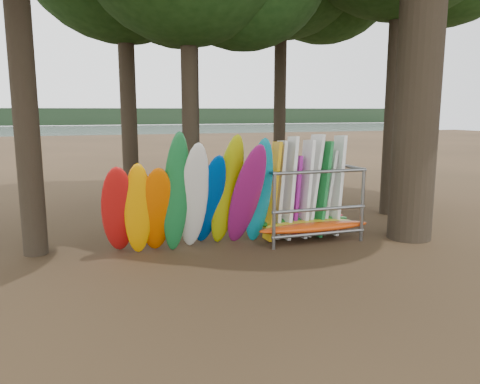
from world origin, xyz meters
name	(u,v)px	position (x,y,z in m)	size (l,w,h in m)	color
ground	(271,261)	(0.00, 0.00, 0.00)	(120.00, 120.00, 0.00)	#47331E
lake	(117,135)	(0.00, 60.00, 0.00)	(160.00, 160.00, 0.00)	gray
far_shore	(104,116)	(0.00, 110.00, 2.00)	(160.00, 4.00, 4.00)	black
kayak_row	(193,201)	(-1.58, 1.21, 1.31)	(4.29, 2.14, 3.15)	red
storage_rack	(306,204)	(1.66, 1.62, 0.95)	(3.16, 1.59, 2.85)	slate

